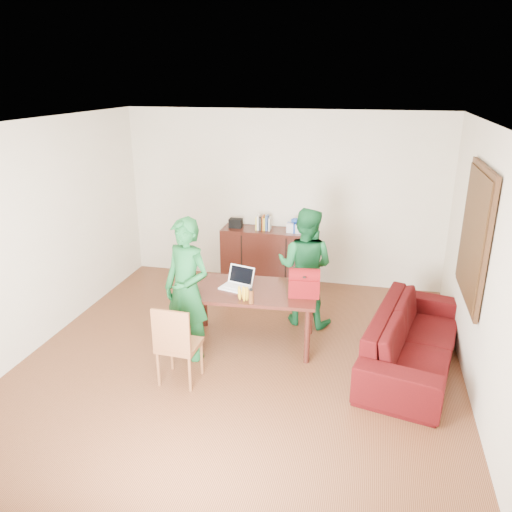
% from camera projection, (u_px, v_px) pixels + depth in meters
% --- Properties ---
extents(room, '(5.20, 5.70, 2.90)m').
position_uv_depth(room, '(240.00, 256.00, 5.41)').
color(room, '#402110').
rests_on(room, ground).
extents(table, '(1.61, 0.99, 0.73)m').
position_uv_depth(table, '(252.00, 296.00, 6.04)').
color(table, black).
rests_on(table, ground).
extents(chair, '(0.43, 0.41, 0.92)m').
position_uv_depth(chair, '(180.00, 359.00, 5.39)').
color(chair, brown).
rests_on(chair, ground).
extents(person_near, '(0.72, 0.60, 1.69)m').
position_uv_depth(person_near, '(187.00, 290.00, 5.71)').
color(person_near, '#125323').
rests_on(person_near, ground).
extents(person_far, '(0.87, 0.73, 1.59)m').
position_uv_depth(person_far, '(305.00, 267.00, 6.54)').
color(person_far, '#15612E').
rests_on(person_far, ground).
extents(laptop, '(0.39, 0.32, 0.24)m').
position_uv_depth(laptop, '(235.00, 285.00, 6.02)').
color(laptop, white).
rests_on(laptop, table).
extents(bananas, '(0.20, 0.17, 0.07)m').
position_uv_depth(bananas, '(243.00, 297.00, 5.71)').
color(bananas, gold).
rests_on(bananas, table).
extents(bottle, '(0.06, 0.06, 0.18)m').
position_uv_depth(bottle, '(251.00, 296.00, 5.61)').
color(bottle, '#5F3215').
rests_on(bottle, table).
extents(red_bag, '(0.38, 0.25, 0.26)m').
position_uv_depth(red_bag, '(304.00, 285.00, 5.80)').
color(red_bag, '#6D0E07').
rests_on(red_bag, table).
extents(sofa, '(1.32, 2.35, 0.65)m').
position_uv_depth(sofa, '(414.00, 338.00, 5.70)').
color(sofa, '#35060C').
rests_on(sofa, ground).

